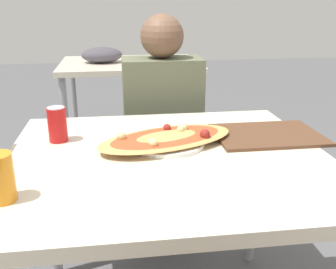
{
  "coord_description": "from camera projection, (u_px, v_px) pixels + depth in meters",
  "views": [
    {
      "loc": [
        -0.16,
        -1.18,
        1.24
      ],
      "look_at": [
        0.0,
        0.03,
        0.82
      ],
      "focal_mm": 42.0,
      "sensor_mm": 36.0,
      "label": 1
    }
  ],
  "objects": [
    {
      "name": "chair_far_seated",
      "position": [
        160.0,
        140.0,
        2.13
      ],
      "size": [
        0.4,
        0.4,
        0.93
      ],
      "rotation": [
        0.0,
        0.0,
        3.14
      ],
      "color": "#3F2D1E",
      "rests_on": "ground_plane"
    },
    {
      "name": "soda_can",
      "position": [
        57.0,
        124.0,
        1.38
      ],
      "size": [
        0.07,
        0.07,
        0.12
      ],
      "color": "red",
      "rests_on": "dining_table"
    },
    {
      "name": "background_table",
      "position": [
        125.0,
        69.0,
        3.16
      ],
      "size": [
        1.1,
        0.8,
        0.88
      ],
      "color": "beige",
      "rests_on": "ground_plane"
    },
    {
      "name": "serving_tray",
      "position": [
        267.0,
        135.0,
        1.45
      ],
      "size": [
        0.39,
        0.28,
        0.01
      ],
      "color": "brown",
      "rests_on": "dining_table"
    },
    {
      "name": "pizza_main",
      "position": [
        167.0,
        139.0,
        1.36
      ],
      "size": [
        0.55,
        0.39,
        0.06
      ],
      "color": "white",
      "rests_on": "dining_table"
    },
    {
      "name": "dining_table",
      "position": [
        168.0,
        176.0,
        1.31
      ],
      "size": [
        1.05,
        0.95,
        0.76
      ],
      "color": "beige",
      "rests_on": "ground_plane"
    },
    {
      "name": "person_seated",
      "position": [
        163.0,
        115.0,
        1.96
      ],
      "size": [
        0.39,
        0.24,
        1.17
      ],
      "rotation": [
        0.0,
        0.0,
        3.14
      ],
      "color": "#2D2D38",
      "rests_on": "ground_plane"
    }
  ]
}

